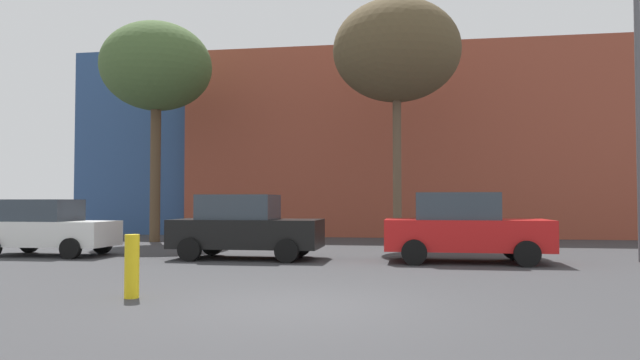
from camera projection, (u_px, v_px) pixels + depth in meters
name	position (u px, v px, depth m)	size (l,w,h in m)	color
ground_plane	(301.00, 306.00, 8.91)	(200.00, 200.00, 0.00)	#38383A
building_backdrop	(419.00, 150.00, 32.02)	(33.81, 13.17, 10.68)	#9E4733
parked_car_0	(47.00, 228.00, 17.26)	(3.84, 1.89, 1.66)	white
parked_car_1	(245.00, 227.00, 16.31)	(4.14, 2.03, 1.79)	black
parked_car_2	(464.00, 228.00, 15.38)	(4.24, 2.08, 1.84)	red
bare_tree_0	(156.00, 68.00, 23.38)	(4.41, 4.41, 8.79)	brown
bare_tree_1	(397.00, 52.00, 20.67)	(4.53, 4.53, 8.77)	brown
bollard_yellow_0	(132.00, 266.00, 9.68)	(0.24, 0.24, 1.06)	yellow
street_lamp	(638.00, 92.00, 15.56)	(0.80, 0.24, 7.98)	#59595E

